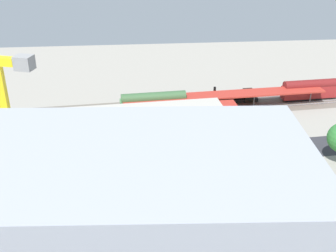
{
  "coord_description": "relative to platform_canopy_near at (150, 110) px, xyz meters",
  "views": [
    {
      "loc": [
        15.38,
        82.57,
        47.36
      ],
      "look_at": [
        7.81,
        -1.5,
        5.0
      ],
      "focal_mm": 44.33,
      "sensor_mm": 36.0,
      "label": 1
    }
  ],
  "objects": [
    {
      "name": "parked_car_2",
      "position": [
        -14.55,
        14.42,
        -2.94
      ],
      "size": [
        4.5,
        1.98,
        1.72
      ],
      "color": "black",
      "rests_on": "ground"
    },
    {
      "name": "box_truck_1",
      "position": [
        7.08,
        18.65,
        -1.96
      ],
      "size": [
        8.81,
        2.99,
        3.56
      ],
      "color": "black",
      "rests_on": "ground"
    },
    {
      "name": "ground_plane",
      "position": [
        -11.29,
        13.75,
        -3.7
      ],
      "size": [
        177.89,
        177.89,
        0.0
      ],
      "primitive_type": "plane",
      "color": "gray",
      "rests_on": "ground"
    },
    {
      "name": "passenger_coach",
      "position": [
        -46.87,
        -11.52,
        -0.59
      ],
      "size": [
        16.62,
        4.22,
        5.92
      ],
      "color": "black",
      "rests_on": "ground"
    },
    {
      "name": "rail_bed",
      "position": [
        -11.29,
        -8.7,
        -3.7
      ],
      "size": [
        111.88,
        21.62,
        0.01
      ],
      "primitive_type": "cube",
      "rotation": [
        0.0,
        0.0,
        0.07
      ],
      "color": "#665E54",
      "rests_on": "ground"
    },
    {
      "name": "street_asphalt",
      "position": [
        -11.29,
        17.89,
        -3.7
      ],
      "size": [
        111.54,
        16.98,
        0.01
      ],
      "primitive_type": "cube",
      "rotation": [
        0.0,
        0.0,
        0.07
      ],
      "color": "#2D2D33",
      "rests_on": "ground"
    },
    {
      "name": "locomotive",
      "position": [
        -24.57,
        -11.53,
        -1.96
      ],
      "size": [
        14.49,
        3.55,
        4.92
      ],
      "color": "black",
      "rests_on": "ground"
    },
    {
      "name": "box_truck_0",
      "position": [
        -0.28,
        19.28,
        -2.09
      ],
      "size": [
        9.93,
        3.48,
        3.26
      ],
      "color": "black",
      "rests_on": "ground"
    },
    {
      "name": "construction_building",
      "position": [
        2.76,
        36.03,
        4.13
      ],
      "size": [
        32.8,
        26.07,
        15.65
      ],
      "primitive_type": "cube",
      "rotation": [
        0.0,
        0.0,
        0.07
      ],
      "color": "yellow",
      "rests_on": "ground"
    },
    {
      "name": "street_tree_0",
      "position": [
        -18.89,
        23.08,
        0.57
      ],
      "size": [
        4.72,
        4.72,
        6.65
      ],
      "color": "brown",
      "rests_on": "ground"
    },
    {
      "name": "parked_car_0",
      "position": [
        -29.06,
        14.47,
        -3.02
      ],
      "size": [
        4.32,
        2.18,
        1.52
      ],
      "color": "black",
      "rests_on": "ground"
    },
    {
      "name": "platform_canopy_near",
      "position": [
        0.0,
        0.0,
        0.0
      ],
      "size": [
        45.76,
        8.32,
        3.92
      ],
      "color": "#A82D23",
      "rests_on": "ground"
    },
    {
      "name": "box_truck_2",
      "position": [
        -2.98,
        18.53,
        -2.08
      ],
      "size": [
        8.62,
        3.07,
        3.32
      ],
      "color": "black",
      "rests_on": "ground"
    },
    {
      "name": "street_tree_3",
      "position": [
        10.42,
        23.84,
        1.63
      ],
      "size": [
        5.45,
        5.45,
        8.08
      ],
      "color": "brown",
      "rests_on": "ground"
    },
    {
      "name": "traffic_light",
      "position": [
        -4.52,
        22.19,
        1.06
      ],
      "size": [
        0.5,
        0.36,
        7.28
      ],
      "color": "#333333",
      "rests_on": "ground"
    },
    {
      "name": "parked_car_3",
      "position": [
        -6.96,
        13.91,
        -2.97
      ],
      "size": [
        4.75,
        1.99,
        1.65
      ],
      "color": "black",
      "rests_on": "ground"
    },
    {
      "name": "parked_car_5",
      "position": [
        6.92,
        14.6,
        -2.97
      ],
      "size": [
        4.73,
        1.91,
        1.64
      ],
      "color": "black",
      "rests_on": "ground"
    },
    {
      "name": "platform_canopy_far",
      "position": [
        -21.05,
        -7.36,
        0.36
      ],
      "size": [
        56.66,
        9.35,
        4.29
      ],
      "color": "#A82D23",
      "rests_on": "ground"
    },
    {
      "name": "track_rails",
      "position": [
        -11.29,
        -8.7,
        -3.52
      ],
      "size": [
        110.9,
        15.21,
        0.12
      ],
      "color": "#9E9EA8",
      "rests_on": "ground"
    },
    {
      "name": "parked_car_1",
      "position": [
        -21.93,
        15.1,
        -3.0
      ],
      "size": [
        4.35,
        1.91,
        1.58
      ],
      "color": "black",
      "rests_on": "ground"
    },
    {
      "name": "parked_car_4",
      "position": [
        0.07,
        14.7,
        -2.95
      ],
      "size": [
        4.27,
        2.25,
        1.68
      ],
      "color": "black",
      "rests_on": "ground"
    },
    {
      "name": "freight_coach_far",
      "position": [
        -1.25,
        -5.87,
        -0.55
      ],
      "size": [
        18.2,
        4.24,
        5.99
      ],
      "color": "black",
      "rests_on": "ground"
    },
    {
      "name": "construction_roof_slab",
      "position": [
        2.76,
        36.03,
        12.15
      ],
      "size": [
        33.45,
        26.71,
        0.4
      ],
      "primitive_type": "cube",
      "rotation": [
        0.0,
        0.0,
        0.07
      ],
      "color": "#ADA89E",
      "rests_on": "construction_building"
    },
    {
      "name": "street_tree_2",
      "position": [
        -20.37,
        23.36,
        1.54
      ],
      "size": [
        4.52,
        4.52,
        7.52
      ],
      "color": "brown",
      "rests_on": "ground"
    }
  ]
}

